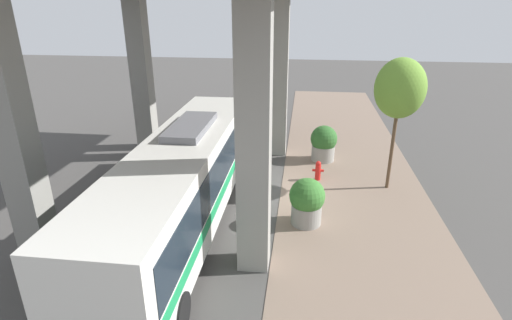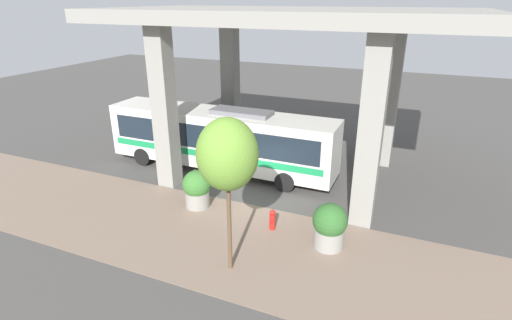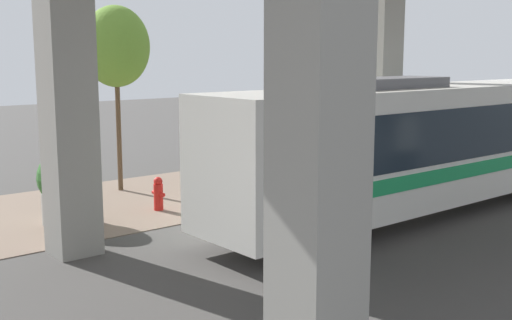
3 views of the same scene
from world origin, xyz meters
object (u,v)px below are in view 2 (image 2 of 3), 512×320
(bus, at_px, (220,137))
(planter_middle, at_px, (197,189))
(fire_hydrant, at_px, (272,220))
(planter_front, at_px, (330,226))
(street_tree_near, at_px, (227,155))

(bus, height_order, planter_middle, bus)
(fire_hydrant, relative_size, planter_front, 0.50)
(planter_front, height_order, street_tree_near, street_tree_near)
(bus, height_order, planter_front, bus)
(planter_middle, bearing_deg, bus, 13.05)
(fire_hydrant, relative_size, planter_middle, 0.52)
(bus, bearing_deg, planter_front, -124.47)
(street_tree_near, bearing_deg, fire_hydrant, -8.55)
(street_tree_near, bearing_deg, bus, 29.79)
(planter_front, relative_size, street_tree_near, 0.33)
(fire_hydrant, xyz_separation_m, planter_middle, (0.50, 3.80, 0.43))
(fire_hydrant, relative_size, street_tree_near, 0.17)
(bus, relative_size, street_tree_near, 2.30)
(planter_front, bearing_deg, bus, 55.53)
(fire_hydrant, bearing_deg, planter_front, -96.97)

